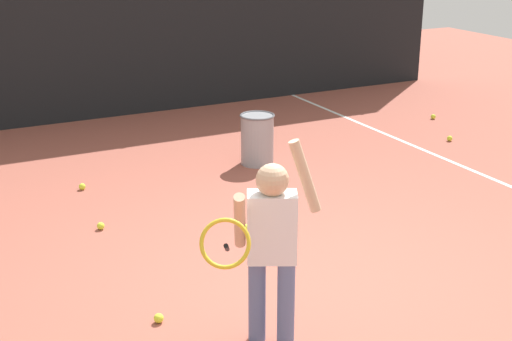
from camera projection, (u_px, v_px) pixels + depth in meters
The scene contains 11 objects.
ground_plane at pixel (316, 287), 5.24m from camera, with size 20.00×20.00×0.00m, color #9E5142.
court_line_sideline at pixel (504, 183), 7.29m from camera, with size 0.05×9.00×0.00m, color white.
back_fence_windscreen at pixel (104, 12), 9.33m from camera, with size 10.58×0.08×2.83m, color black.
tennis_player at pixel (270, 240), 4.31m from camera, with size 0.87×0.55×1.35m.
ball_hopper at pixel (257, 139), 7.81m from camera, with size 0.38×0.38×0.56m.
tennis_ball_0 at pixel (159, 318), 4.77m from camera, with size 0.07×0.07×0.07m, color #CCE033.
tennis_ball_1 at pixel (101, 226), 6.21m from camera, with size 0.07×0.07×0.07m, color #CCE033.
tennis_ball_2 at pixel (82, 187), 7.12m from camera, with size 0.07×0.07×0.07m, color #CCE033.
tennis_ball_3 at pixel (433, 117), 9.65m from camera, with size 0.07×0.07×0.07m, color #CCE033.
tennis_ball_6 at pixel (246, 228), 6.17m from camera, with size 0.07×0.07×0.07m, color #CCE033.
tennis_ball_7 at pixel (450, 138), 8.69m from camera, with size 0.07×0.07×0.07m, color #CCE033.
Camera 1 is at (-2.50, -3.95, 2.55)m, focal length 49.96 mm.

